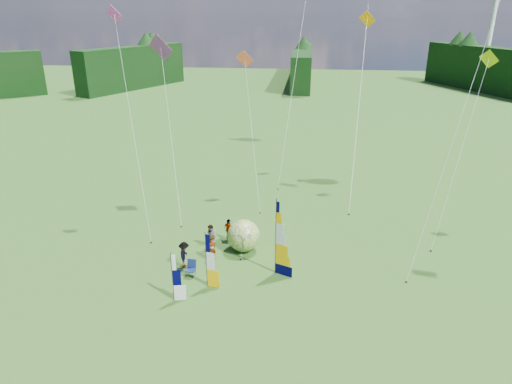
# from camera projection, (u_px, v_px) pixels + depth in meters

# --- Properties ---
(ground) EXTENTS (220.00, 220.00, 0.00)m
(ground) POSITION_uv_depth(u_px,v_px,m) (265.00, 308.00, 26.13)
(ground) COLOR #3D6521
(ground) RESTS_ON ground
(treeline_ring) EXTENTS (210.00, 210.00, 8.00)m
(treeline_ring) POSITION_uv_depth(u_px,v_px,m) (266.00, 246.00, 24.63)
(treeline_ring) COLOR black
(treeline_ring) RESTS_ON ground
(turbine_right) EXTENTS (8.00, 1.20, 30.00)m
(turbine_right) POSITION_uv_depth(u_px,v_px,m) (494.00, 12.00, 109.46)
(turbine_right) COLOR silver
(turbine_right) RESTS_ON ground
(feather_banner_main) EXTENTS (1.30, 0.61, 5.05)m
(feather_banner_main) POSITION_uv_depth(u_px,v_px,m) (276.00, 238.00, 28.61)
(feather_banner_main) COLOR #010038
(feather_banner_main) RESTS_ON ground
(side_banner_left) EXTENTS (1.00, 0.25, 3.60)m
(side_banner_left) POSITION_uv_depth(u_px,v_px,m) (206.00, 261.00, 27.48)
(side_banner_left) COLOR #FFB302
(side_banner_left) RESTS_ON ground
(side_banner_far) EXTENTS (0.92, 0.28, 3.06)m
(side_banner_far) POSITION_uv_depth(u_px,v_px,m) (172.00, 278.00, 26.20)
(side_banner_far) COLOR white
(side_banner_far) RESTS_ON ground
(bol_inflatable) EXTENTS (2.33, 2.33, 2.28)m
(bol_inflatable) POSITION_uv_depth(u_px,v_px,m) (244.00, 236.00, 31.91)
(bol_inflatable) COLOR navy
(bol_inflatable) RESTS_ON ground
(spectator_a) EXTENTS (0.72, 0.72, 1.69)m
(spectator_a) POSITION_uv_depth(u_px,v_px,m) (212.00, 249.00, 30.76)
(spectator_a) COLOR #66594C
(spectator_a) RESTS_ON ground
(spectator_b) EXTENTS (0.98, 0.74, 1.82)m
(spectator_b) POSITION_uv_depth(u_px,v_px,m) (211.00, 237.00, 32.25)
(spectator_b) COLOR #66594C
(spectator_b) RESTS_ON ground
(spectator_c) EXTENTS (0.54, 1.22, 1.83)m
(spectator_c) POSITION_uv_depth(u_px,v_px,m) (184.00, 255.00, 29.87)
(spectator_c) COLOR #66594C
(spectator_c) RESTS_ON ground
(spectator_d) EXTENTS (1.02, 0.95, 1.69)m
(spectator_d) POSITION_uv_depth(u_px,v_px,m) (229.00, 230.00, 33.41)
(spectator_d) COLOR #66594C
(spectator_d) RESTS_ON ground
(camp_chair) EXTENTS (0.69, 0.69, 1.10)m
(camp_chair) POSITION_uv_depth(u_px,v_px,m) (191.00, 269.00, 28.98)
(camp_chair) COLOR #101F50
(camp_chair) RESTS_ON ground
(kite_whale) EXTENTS (11.02, 17.32, 19.04)m
(kite_whale) POSITION_uv_depth(u_px,v_px,m) (361.00, 86.00, 40.24)
(kite_whale) COLOR black
(kite_whale) RESTS_ON ground
(kite_rainbow_delta) EXTENTS (9.62, 12.38, 14.76)m
(kite_rainbow_delta) POSITION_uv_depth(u_px,v_px,m) (170.00, 123.00, 36.40)
(kite_rainbow_delta) COLOR #EF3931
(kite_rainbow_delta) RESTS_ON ground
(kite_parafoil) EXTENTS (11.19, 12.22, 19.32)m
(kite_parafoil) POSITION_uv_depth(u_px,v_px,m) (459.00, 119.00, 27.80)
(kite_parafoil) COLOR #B00916
(kite_parafoil) RESTS_ON ground
(small_kite_red) EXTENTS (4.95, 8.82, 13.12)m
(small_kite_red) POSITION_uv_depth(u_px,v_px,m) (252.00, 127.00, 38.57)
(small_kite_red) COLOR #F15C32
(small_kite_red) RESTS_ON ground
(small_kite_orange) EXTENTS (3.90, 11.49, 16.24)m
(small_kite_orange) POSITION_uv_depth(u_px,v_px,m) (359.00, 107.00, 38.87)
(small_kite_orange) COLOR #FF9501
(small_kite_orange) RESTS_ON ground
(small_kite_yellow) EXTENTS (8.08, 10.28, 13.61)m
(small_kite_yellow) POSITION_uv_depth(u_px,v_px,m) (462.00, 146.00, 32.53)
(small_kite_yellow) COLOR #CEE207
(small_kite_yellow) RESTS_ON ground
(small_kite_pink) EXTENTS (7.34, 9.34, 16.62)m
(small_kite_pink) POSITION_uv_depth(u_px,v_px,m) (132.00, 121.00, 33.18)
(small_kite_pink) COLOR #FF4CB8
(small_kite_pink) RESTS_ON ground
(small_kite_green) EXTENTS (7.18, 12.79, 18.52)m
(small_kite_green) POSITION_uv_depth(u_px,v_px,m) (293.00, 82.00, 44.03)
(small_kite_green) COLOR green
(small_kite_green) RESTS_ON ground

